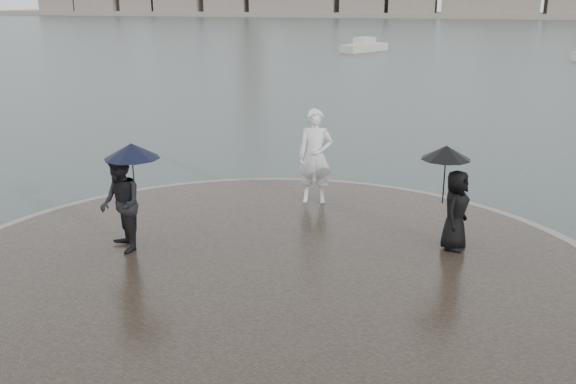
% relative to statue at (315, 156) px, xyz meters
% --- Properties ---
extents(kerb_ring, '(12.50, 12.50, 0.32)m').
position_rel_statue_xyz_m(kerb_ring, '(0.17, -4.18, -1.28)').
color(kerb_ring, gray).
rests_on(kerb_ring, ground).
extents(quay_tip, '(11.90, 11.90, 0.36)m').
position_rel_statue_xyz_m(quay_tip, '(0.17, -4.18, -1.26)').
color(quay_tip, '#2D261E').
rests_on(quay_tip, ground).
extents(statue, '(0.87, 0.66, 2.15)m').
position_rel_statue_xyz_m(statue, '(0.00, 0.00, 0.00)').
color(statue, white).
rests_on(statue, quay_tip).
extents(visitor_left, '(1.31, 1.16, 2.04)m').
position_rel_statue_xyz_m(visitor_left, '(-2.69, -3.85, 0.04)').
color(visitor_left, black).
rests_on(visitor_left, quay_tip).
extents(visitor_right, '(1.04, 0.98, 1.95)m').
position_rel_statue_xyz_m(visitor_right, '(3.11, -2.08, -0.01)').
color(visitor_right, black).
rests_on(visitor_right, quay_tip).
extents(boats, '(34.02, 22.67, 1.50)m').
position_rel_statue_xyz_m(boats, '(10.08, 40.43, -1.06)').
color(boats, beige).
rests_on(boats, ground).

